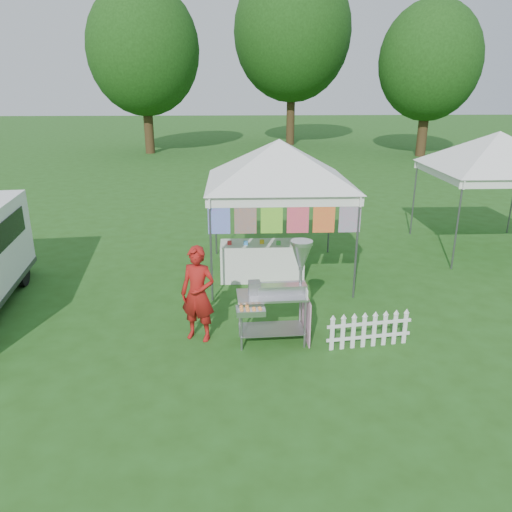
{
  "coord_description": "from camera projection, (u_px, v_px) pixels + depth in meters",
  "views": [
    {
      "loc": [
        -0.97,
        -7.07,
        4.13
      ],
      "look_at": [
        -0.57,
        1.57,
        1.1
      ],
      "focal_mm": 35.0,
      "sensor_mm": 36.0,
      "label": 1
    }
  ],
  "objects": [
    {
      "name": "ground",
      "position": [
        296.0,
        351.0,
        8.07
      ],
      "size": [
        120.0,
        120.0,
        0.0
      ],
      "primitive_type": "plane",
      "color": "#244F16",
      "rests_on": "ground"
    },
    {
      "name": "donut_cart",
      "position": [
        283.0,
        285.0,
        8.05
      ],
      "size": [
        1.25,
        0.91,
        1.75
      ],
      "rotation": [
        0.0,
        0.0,
        0.05
      ],
      "color": "gray",
      "rests_on": "ground"
    },
    {
      "name": "display_table",
      "position": [
        262.0,
        261.0,
        10.94
      ],
      "size": [
        1.8,
        0.7,
        0.82
      ],
      "primitive_type": "cube",
      "color": "white",
      "rests_on": "ground"
    },
    {
      "name": "picket_fence",
      "position": [
        369.0,
        331.0,
        8.13
      ],
      "size": [
        1.43,
        0.22,
        0.56
      ],
      "rotation": [
        0.0,
        0.0,
        0.14
      ],
      "color": "white",
      "rests_on": "ground"
    },
    {
      "name": "canopy_right",
      "position": [
        500.0,
        131.0,
        12.03
      ],
      "size": [
        4.24,
        4.24,
        3.45
      ],
      "color": "#59595E",
      "rests_on": "ground"
    },
    {
      "name": "tree_right",
      "position": [
        430.0,
        61.0,
        27.53
      ],
      "size": [
        5.6,
        5.6,
        8.42
      ],
      "color": "#352513",
      "rests_on": "ground"
    },
    {
      "name": "vendor",
      "position": [
        198.0,
        294.0,
        8.22
      ],
      "size": [
        0.7,
        0.58,
        1.63
      ],
      "primitive_type": "imported",
      "rotation": [
        0.0,
        0.0,
        -0.36
      ],
      "color": "maroon",
      "rests_on": "ground"
    },
    {
      "name": "canopy_main",
      "position": [
        279.0,
        140.0,
        10.38
      ],
      "size": [
        4.24,
        4.24,
        3.45
      ],
      "color": "#59595E",
      "rests_on": "ground"
    },
    {
      "name": "tree_mid",
      "position": [
        292.0,
        32.0,
        32.24
      ],
      "size": [
        7.6,
        7.6,
        11.52
      ],
      "color": "#352513",
      "rests_on": "ground"
    },
    {
      "name": "tree_left",
      "position": [
        143.0,
        50.0,
        28.51
      ],
      "size": [
        6.4,
        6.4,
        9.53
      ],
      "color": "#352513",
      "rests_on": "ground"
    }
  ]
}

